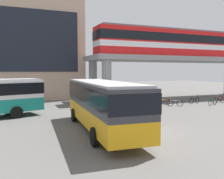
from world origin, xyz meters
TOP-DOWN VIEW (x-y plane):
  - ground_plane at (0.00, 10.00)m, footprint 120.00×120.00m
  - elevated_platform at (14.37, 15.05)m, footprint 26.37×6.87m
  - train at (13.40, 15.05)m, footprint 22.82×2.96m
  - bus_main at (-2.23, 0.99)m, footprint 3.28×11.18m
  - bicycle_black at (12.64, 9.69)m, footprint 1.77×0.41m
  - bicycle_blue at (17.91, 10.26)m, footprint 1.79×0.11m
  - bicycle_silver at (9.10, 8.66)m, footprint 1.65×0.80m
  - bicycle_red at (15.82, 9.00)m, footprint 1.78×0.32m
  - bicycle_orange at (8.45, 9.99)m, footprint 1.79×0.11m
  - bicycle_green at (13.52, 7.69)m, footprint 1.71×0.64m
  - pedestrian_at_kerb at (3.43, 9.55)m, footprint 0.39×0.47m

SIDE VIEW (x-z plane):
  - ground_plane at x=0.00m, z-range 0.00..0.00m
  - bicycle_black at x=12.64m, z-range -0.16..0.88m
  - bicycle_blue at x=17.91m, z-range -0.16..0.88m
  - bicycle_silver at x=9.10m, z-range -0.16..0.88m
  - bicycle_red at x=15.82m, z-range -0.16..0.88m
  - bicycle_orange at x=8.45m, z-range -0.16..0.88m
  - bicycle_green at x=13.52m, z-range -0.16..0.88m
  - pedestrian_at_kerb at x=3.43m, z-range -0.05..1.75m
  - bus_main at x=-2.23m, z-range 0.38..3.60m
  - elevated_platform at x=14.37m, z-range 2.06..7.87m
  - train at x=13.40m, z-range 5.86..9.70m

